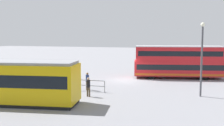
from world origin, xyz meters
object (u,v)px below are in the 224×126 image
at_px(double_decker_bus, 178,62).
at_px(pedestrian_crossing, 88,86).
at_px(info_sign, 34,69).
at_px(street_lamp, 202,53).
at_px(pedestrian_near_railing, 87,80).

relative_size(double_decker_bus, pedestrian_crossing, 6.61).
relative_size(pedestrian_crossing, info_sign, 0.65).
height_order(info_sign, street_lamp, street_lamp).
height_order(double_decker_bus, street_lamp, street_lamp).
xyz_separation_m(double_decker_bus, street_lamp, (-2.41, 9.38, 1.70)).
bearing_deg(pedestrian_near_railing, street_lamp, -177.68).
bearing_deg(double_decker_bus, street_lamp, 104.39).
relative_size(pedestrian_near_railing, pedestrian_crossing, 1.03).
distance_m(info_sign, street_lamp, 16.42).
xyz_separation_m(pedestrian_crossing, street_lamp, (-9.11, -2.90, 2.75)).
xyz_separation_m(pedestrian_near_railing, pedestrian_crossing, (-1.12, 2.49, -0.03)).
distance_m(double_decker_bus, pedestrian_crossing, 14.03).
relative_size(pedestrian_near_railing, info_sign, 0.67).
distance_m(pedestrian_crossing, info_sign, 7.77).
bearing_deg(pedestrian_crossing, double_decker_bus, -118.62).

